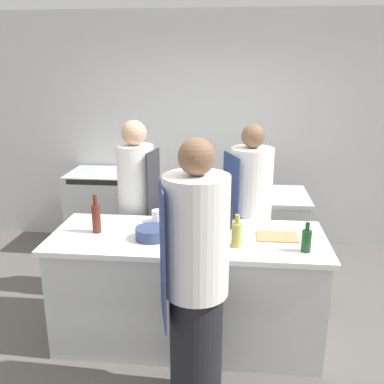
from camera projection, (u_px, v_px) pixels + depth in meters
name	position (u px, v px, depth m)	size (l,w,h in m)	color
ground_plane	(188.00, 336.00, 3.59)	(16.00, 16.00, 0.00)	#605B56
wall_back	(206.00, 132.00, 5.22)	(8.00, 0.06, 2.80)	silver
prep_counter	(188.00, 287.00, 3.46)	(2.14, 0.83, 0.91)	silver
pass_counter	(226.00, 233.00, 4.56)	(1.66, 0.73, 0.91)	silver
oven_range	(112.00, 210.00, 5.22)	(0.98, 0.67, 0.96)	silver
chef_at_prep_near	(196.00, 282.00, 2.65)	(0.45, 0.43, 1.80)	black
chef_at_stove	(137.00, 211.00, 4.02)	(0.37, 0.36, 1.72)	black
chef_at_pass_far	(249.00, 219.00, 3.87)	(0.44, 0.43, 1.70)	black
bottle_olive_oil	(96.00, 218.00, 3.36)	(0.07, 0.07, 0.31)	#5B2319
bottle_vinegar	(168.00, 212.00, 3.48)	(0.07, 0.07, 0.31)	silver
bottle_wine	(228.00, 215.00, 3.45)	(0.08, 0.08, 0.28)	black
bottle_cooking_oil	(237.00, 234.00, 3.11)	(0.08, 0.08, 0.24)	#B2A84C
bottle_sauce	(306.00, 240.00, 3.02)	(0.07, 0.07, 0.22)	#19471E
bottle_water	(221.00, 224.00, 3.23)	(0.07, 0.07, 0.30)	#2D5175
bowl_mixing_large	(188.00, 236.00, 3.24)	(0.26, 0.26, 0.06)	tan
bowl_prep_small	(212.00, 245.00, 3.05)	(0.18, 0.18, 0.09)	navy
bowl_ceramic_blue	(152.00, 233.00, 3.26)	(0.25, 0.25, 0.09)	navy
cup	(158.00, 216.00, 3.60)	(0.10, 0.10, 0.10)	white
cutting_board	(277.00, 237.00, 3.29)	(0.31, 0.21, 0.01)	tan
stockpot	(201.00, 183.00, 4.43)	(0.23, 0.23, 0.19)	silver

